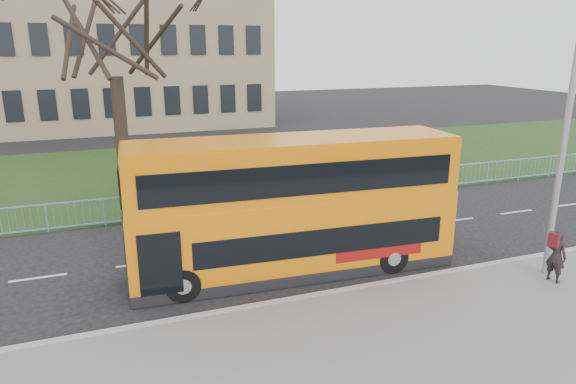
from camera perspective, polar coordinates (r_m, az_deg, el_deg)
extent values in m
plane|color=black|center=(15.23, -3.57, -9.94)|extent=(120.00, 120.00, 0.00)
cube|color=#99989B|center=(13.88, -1.68, -12.34)|extent=(80.00, 0.20, 0.14)
cube|color=#1E3714|center=(28.49, -11.93, 2.26)|extent=(80.00, 15.40, 0.08)
cube|color=#867255|center=(48.15, -22.46, 15.31)|extent=(30.00, 15.00, 14.00)
cube|color=orange|center=(15.48, 0.66, -4.51)|extent=(9.75, 2.84, 1.79)
cube|color=orange|center=(15.15, 0.67, -0.79)|extent=(9.75, 2.84, 0.31)
cube|color=orange|center=(14.90, 0.68, 2.73)|extent=(9.70, 2.79, 1.61)
cube|color=black|center=(14.61, 4.11, -5.55)|extent=(7.42, 0.46, 0.78)
cube|color=black|center=(13.87, 2.11, 1.37)|extent=(8.85, 0.55, 0.87)
cylinder|color=black|center=(14.23, -11.58, -10.09)|extent=(0.97, 0.31, 0.95)
cylinder|color=black|center=(15.92, 11.53, -7.17)|extent=(0.97, 0.31, 0.95)
imported|color=black|center=(16.54, 27.64, -6.33)|extent=(0.49, 0.63, 1.54)
cylinder|color=#94969C|center=(16.11, 28.51, 6.19)|extent=(0.17, 0.17, 8.65)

